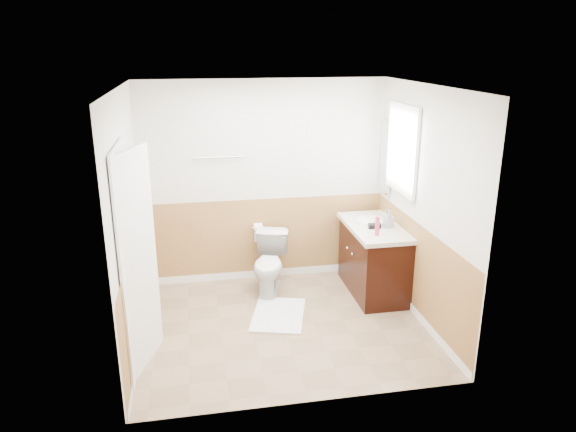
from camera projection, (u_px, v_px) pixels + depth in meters
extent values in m
plane|color=#8C7051|center=(283.00, 325.00, 5.69)|extent=(3.00, 3.00, 0.00)
plane|color=white|center=(282.00, 87.00, 4.92)|extent=(3.00, 3.00, 0.00)
plane|color=silver|center=(264.00, 183.00, 6.52)|extent=(3.00, 0.00, 3.00)
plane|color=silver|center=(312.00, 265.00, 4.09)|extent=(3.00, 0.00, 3.00)
plane|color=silver|center=(128.00, 223.00, 5.05)|extent=(0.00, 3.00, 3.00)
plane|color=silver|center=(423.00, 207.00, 5.57)|extent=(0.00, 3.00, 3.00)
plane|color=#A47441|center=(265.00, 240.00, 6.74)|extent=(3.00, 0.00, 3.00)
plane|color=#A47441|center=(310.00, 349.00, 4.34)|extent=(3.00, 0.00, 3.00)
plane|color=#A47441|center=(136.00, 295.00, 5.28)|extent=(0.00, 2.60, 2.60)
plane|color=#A47441|center=(417.00, 272.00, 5.80)|extent=(0.00, 2.60, 2.60)
imported|color=white|center=(270.00, 264.00, 6.38)|extent=(0.57, 0.78, 0.71)
cube|color=white|center=(278.00, 315.00, 5.90)|extent=(0.75, 0.92, 0.02)
cube|color=black|center=(374.00, 261.00, 6.36)|extent=(0.55, 1.10, 0.80)
sphere|color=silver|center=(352.00, 254.00, 6.17)|extent=(0.03, 0.03, 0.03)
sphere|color=silver|center=(347.00, 248.00, 6.36)|extent=(0.03, 0.03, 0.03)
cube|color=silver|center=(375.00, 227.00, 6.23)|extent=(0.60, 1.15, 0.05)
cylinder|color=white|center=(371.00, 221.00, 6.36)|extent=(0.36, 0.36, 0.02)
cylinder|color=#B9B8BF|center=(386.00, 215.00, 6.37)|extent=(0.02, 0.02, 0.14)
cylinder|color=#CA3456|center=(377.00, 226.00, 5.87)|extent=(0.05, 0.05, 0.22)
imported|color=#8D929F|center=(389.00, 219.00, 6.12)|extent=(0.11, 0.11, 0.21)
cylinder|color=black|center=(374.00, 226.00, 6.11)|extent=(0.14, 0.07, 0.07)
cylinder|color=black|center=(371.00, 228.00, 6.13)|extent=(0.03, 0.03, 0.07)
cube|color=silver|center=(386.00, 158.00, 6.50)|extent=(0.02, 0.35, 0.90)
cube|color=white|center=(402.00, 149.00, 5.96)|extent=(0.04, 0.80, 1.00)
cube|color=white|center=(404.00, 149.00, 5.96)|extent=(0.01, 0.70, 0.90)
cube|color=white|center=(137.00, 263.00, 4.72)|extent=(0.29, 0.78, 2.04)
cube|color=white|center=(128.00, 263.00, 4.70)|extent=(0.02, 0.92, 2.10)
sphere|color=silver|center=(147.00, 256.00, 5.06)|extent=(0.06, 0.06, 0.06)
cylinder|color=silver|center=(219.00, 157.00, 6.27)|extent=(0.62, 0.02, 0.02)
cylinder|color=silver|center=(258.00, 227.00, 6.61)|extent=(0.14, 0.02, 0.02)
cylinder|color=white|center=(258.00, 227.00, 6.61)|extent=(0.10, 0.11, 0.11)
cube|color=white|center=(258.00, 236.00, 6.64)|extent=(0.10, 0.01, 0.16)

